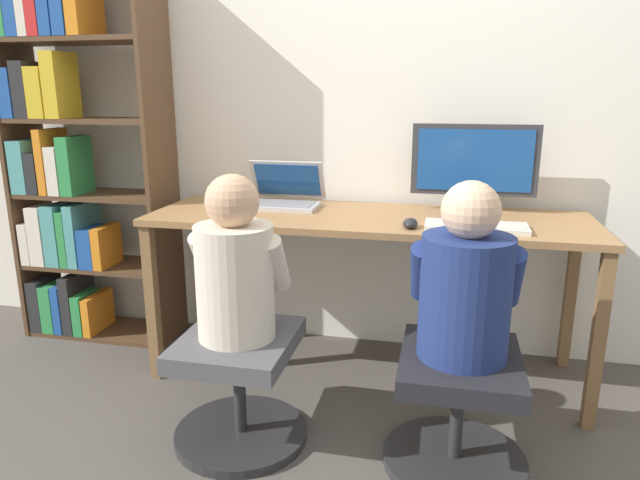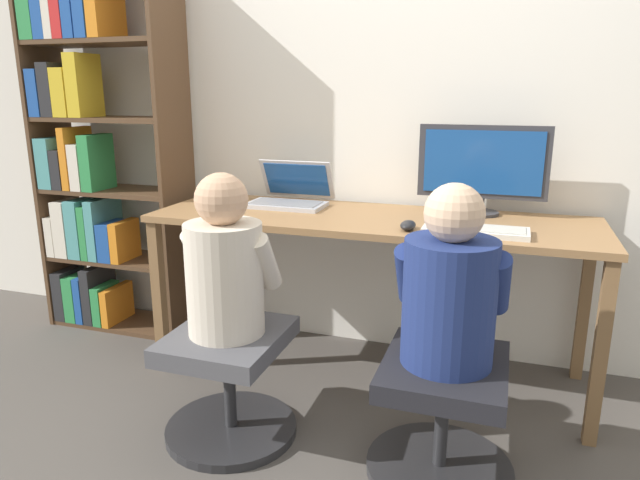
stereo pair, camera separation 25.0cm
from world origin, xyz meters
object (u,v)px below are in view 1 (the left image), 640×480
at_px(keyboard, 476,227).
at_px(person_at_monitor, 466,284).
at_px(office_chair_left, 457,405).
at_px(bookshelf, 69,162).
at_px(office_chair_right, 239,382).
at_px(laptop, 282,197).
at_px(person_at_laptop, 235,268).
at_px(desktop_monitor, 474,166).

relative_size(keyboard, person_at_monitor, 0.67).
bearing_deg(office_chair_left, bookshelf, 159.57).
relative_size(keyboard, office_chair_right, 0.79).
distance_m(keyboard, office_chair_left, 0.72).
relative_size(office_chair_left, office_chair_right, 1.00).
height_order(laptop, person_at_laptop, person_at_laptop).
xyz_separation_m(laptop, person_at_monitor, (0.87, -0.77, -0.13)).
bearing_deg(bookshelf, desktop_monitor, 2.42).
bearing_deg(desktop_monitor, office_chair_right, -134.83).
height_order(laptop, office_chair_left, laptop).
distance_m(desktop_monitor, office_chair_right, 1.43).
bearing_deg(person_at_monitor, keyboard, 84.49).
height_order(desktop_monitor, person_at_monitor, desktop_monitor).
bearing_deg(keyboard, office_chair_right, -150.61).
distance_m(office_chair_right, person_at_monitor, 0.94).
xyz_separation_m(keyboard, office_chair_right, (-0.86, -0.49, -0.55)).
xyz_separation_m(desktop_monitor, office_chair_left, (-0.04, -0.84, -0.75)).
relative_size(desktop_monitor, person_at_laptop, 0.93).
height_order(desktop_monitor, bookshelf, bookshelf).
relative_size(keyboard, bookshelf, 0.21).
relative_size(laptop, bookshelf, 0.19).
bearing_deg(keyboard, desktop_monitor, 91.32).
xyz_separation_m(desktop_monitor, person_at_monitor, (-0.04, -0.84, -0.30)).
xyz_separation_m(laptop, bookshelf, (-1.16, -0.02, 0.14)).
bearing_deg(person_at_monitor, laptop, 138.51).
distance_m(laptop, person_at_laptop, 0.80).
bearing_deg(person_at_monitor, office_chair_right, -178.44).
bearing_deg(office_chair_left, desktop_monitor, 87.54).
relative_size(laptop, office_chair_left, 0.72).
xyz_separation_m(keyboard, office_chair_left, (-0.04, -0.47, -0.55)).
height_order(office_chair_left, bookshelf, bookshelf).
height_order(desktop_monitor, office_chair_left, desktop_monitor).
height_order(desktop_monitor, person_at_laptop, desktop_monitor).
relative_size(desktop_monitor, person_at_monitor, 0.93).
bearing_deg(laptop, person_at_laptop, -86.35).
bearing_deg(person_at_laptop, person_at_monitor, 1.28).
relative_size(desktop_monitor, bookshelf, 0.29).
bearing_deg(keyboard, laptop, 161.57).
relative_size(keyboard, person_at_laptop, 0.67).
bearing_deg(person_at_laptop, keyboard, 29.18).
height_order(person_at_laptop, bookshelf, bookshelf).
bearing_deg(keyboard, person_at_laptop, -150.82).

